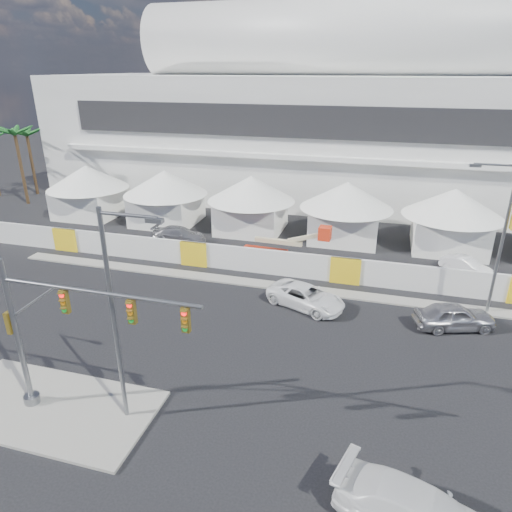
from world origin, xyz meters
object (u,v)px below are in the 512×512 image
(lot_car_c, at_px, (179,235))
(streetlight_median, at_px, (118,306))
(pickup_curb, at_px, (306,297))
(streetlight_curb, at_px, (501,230))
(sedan_silver, at_px, (455,316))
(traffic_mast, at_px, (53,334))
(lot_car_a, at_px, (466,266))
(boom_lift, at_px, (272,253))

(lot_car_c, relative_size, streetlight_median, 0.50)
(pickup_curb, bearing_deg, lot_car_c, 78.11)
(pickup_curb, bearing_deg, streetlight_curb, -56.02)
(sedan_silver, xyz_separation_m, traffic_mast, (-18.04, -12.83, 3.42))
(pickup_curb, relative_size, lot_car_c, 1.08)
(traffic_mast, bearing_deg, streetlight_curb, 37.45)
(traffic_mast, bearing_deg, pickup_curb, 55.89)
(sedan_silver, relative_size, streetlight_curb, 0.49)
(sedan_silver, height_order, streetlight_curb, streetlight_curb)
(lot_car_a, bearing_deg, streetlight_median, 177.10)
(traffic_mast, height_order, streetlight_median, streetlight_median)
(lot_car_a, height_order, lot_car_c, lot_car_c)
(streetlight_median, height_order, boom_lift, streetlight_median)
(streetlight_curb, bearing_deg, lot_car_c, 165.14)
(streetlight_curb, bearing_deg, pickup_curb, -168.07)
(sedan_silver, bearing_deg, boom_lift, 45.75)
(pickup_curb, height_order, streetlight_curb, streetlight_curb)
(lot_car_c, bearing_deg, sedan_silver, -111.86)
(pickup_curb, distance_m, streetlight_median, 14.74)
(sedan_silver, relative_size, lot_car_a, 1.24)
(pickup_curb, bearing_deg, streetlight_median, 177.23)
(streetlight_curb, bearing_deg, lot_car_a, 92.92)
(pickup_curb, distance_m, lot_car_a, 14.01)
(sedan_silver, relative_size, streetlight_median, 0.48)
(lot_car_a, height_order, streetlight_curb, streetlight_curb)
(traffic_mast, relative_size, streetlight_curb, 0.95)
(lot_car_c, xyz_separation_m, streetlight_median, (7.44, -21.48, 5.09))
(streetlight_curb, bearing_deg, sedan_silver, -129.17)
(streetlight_median, xyz_separation_m, boom_lift, (1.91, 18.89, -4.81))
(lot_car_c, bearing_deg, traffic_mast, -168.36)
(traffic_mast, bearing_deg, lot_car_c, 101.34)
(sedan_silver, height_order, pickup_curb, sedan_silver)
(sedan_silver, relative_size, traffic_mast, 0.51)
(streetlight_median, relative_size, streetlight_curb, 1.00)
(pickup_curb, xyz_separation_m, streetlight_median, (-5.81, -12.56, 5.07))
(sedan_silver, height_order, boom_lift, boom_lift)
(lot_car_c, bearing_deg, lot_car_a, -90.32)
(sedan_silver, xyz_separation_m, streetlight_median, (-15.01, -12.34, 4.99))
(lot_car_a, relative_size, lot_car_c, 0.78)
(streetlight_median, xyz_separation_m, streetlight_curb, (17.14, 14.96, -0.10))
(traffic_mast, relative_size, boom_lift, 1.29)
(sedan_silver, distance_m, lot_car_a, 9.07)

